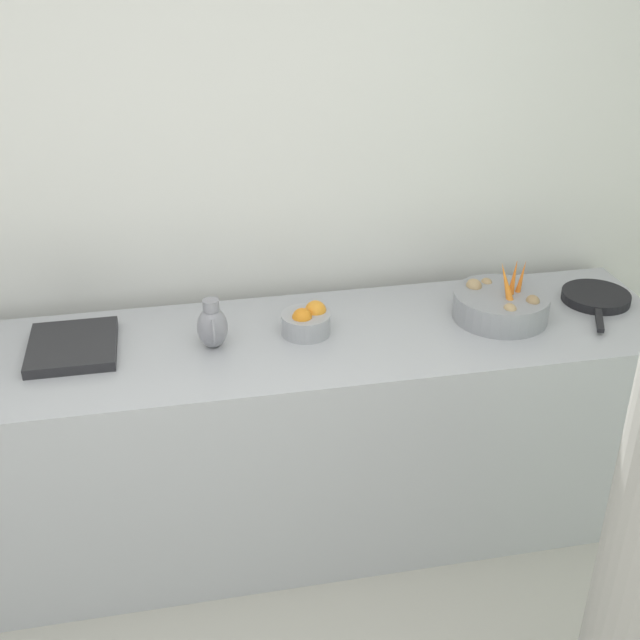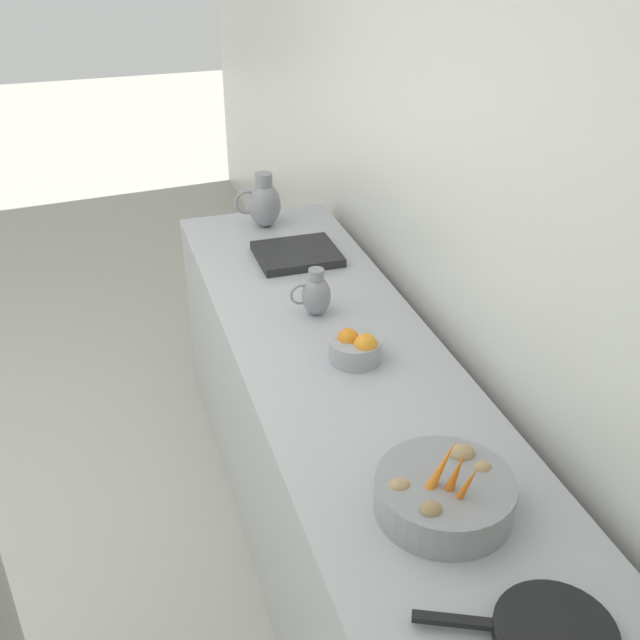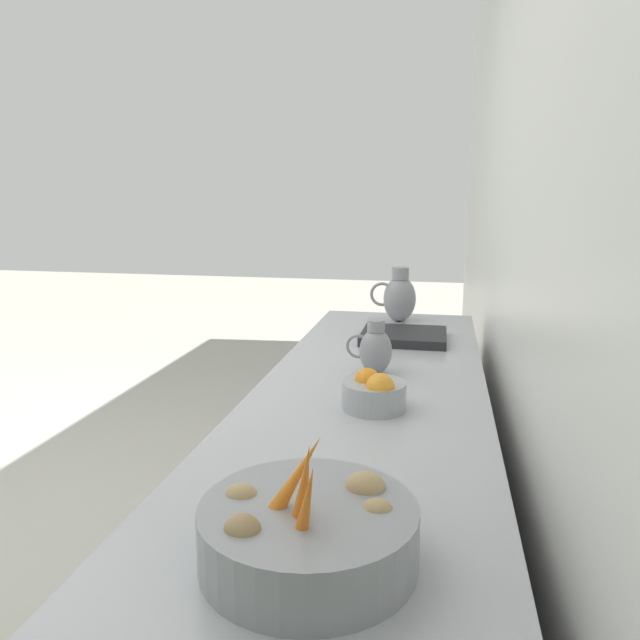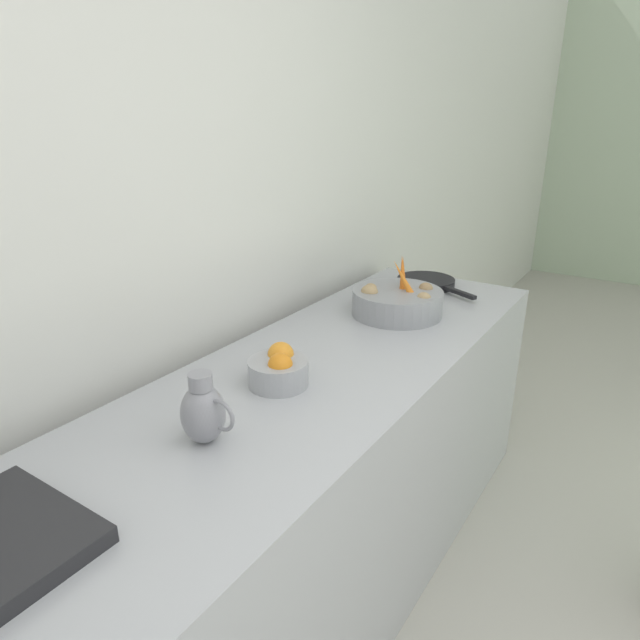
% 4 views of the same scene
% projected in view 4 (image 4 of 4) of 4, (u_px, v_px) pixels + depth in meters
% --- Properties ---
extents(tile_wall_left, '(0.10, 9.48, 3.00)m').
position_uv_depth(tile_wall_left, '(259.00, 145.00, 2.00)').
color(tile_wall_left, silver).
rests_on(tile_wall_left, ground_plane).
extents(prep_counter, '(0.71, 2.74, 0.86)m').
position_uv_depth(prep_counter, '(286.00, 510.00, 1.75)').
color(prep_counter, '#ADAFB5').
rests_on(prep_counter, ground_plane).
extents(vegetable_colander, '(0.35, 0.35, 0.23)m').
position_uv_depth(vegetable_colander, '(397.00, 302.00, 2.18)').
color(vegetable_colander, gray).
rests_on(vegetable_colander, prep_counter).
extents(orange_bowl, '(0.18, 0.18, 0.11)m').
position_uv_depth(orange_bowl, '(279.00, 369.00, 1.62)').
color(orange_bowl, '#9EA0A5').
rests_on(orange_bowl, prep_counter).
extents(metal_pitcher_short, '(0.15, 0.11, 0.18)m').
position_uv_depth(metal_pitcher_short, '(204.00, 412.00, 1.32)').
color(metal_pitcher_short, gray).
rests_on(metal_pitcher_short, prep_counter).
extents(skillet_on_counter, '(0.41, 0.27, 0.03)m').
position_uv_depth(skillet_on_counter, '(427.00, 282.00, 2.55)').
color(skillet_on_counter, black).
rests_on(skillet_on_counter, prep_counter).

